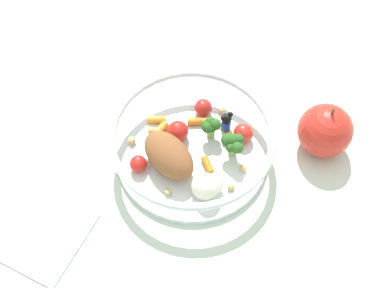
# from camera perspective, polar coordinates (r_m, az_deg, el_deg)

# --- Properties ---
(ground_plane) EXTENTS (2.40, 2.40, 0.00)m
(ground_plane) POSITION_cam_1_polar(r_m,az_deg,el_deg) (0.69, 0.60, -1.37)
(ground_plane) COLOR silver
(food_container) EXTENTS (0.23, 0.23, 0.06)m
(food_container) POSITION_cam_1_polar(r_m,az_deg,el_deg) (0.66, -0.02, -0.64)
(food_container) COLOR white
(food_container) RESTS_ON ground_plane
(loose_apple) EXTENTS (0.08, 0.08, 0.09)m
(loose_apple) POSITION_cam_1_polar(r_m,az_deg,el_deg) (0.70, 15.95, 1.59)
(loose_apple) COLOR red
(loose_apple) RESTS_ON ground_plane
(folded_napkin) EXTENTS (0.14, 0.14, 0.01)m
(folded_napkin) POSITION_cam_1_polar(r_m,az_deg,el_deg) (0.66, -17.69, -10.37)
(folded_napkin) COLOR white
(folded_napkin) RESTS_ON ground_plane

